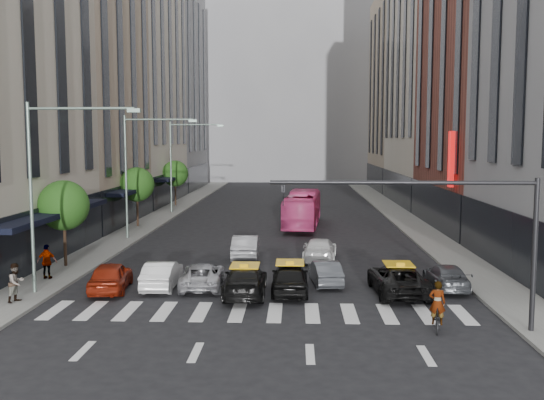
# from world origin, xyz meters

# --- Properties ---
(ground) EXTENTS (160.00, 160.00, 0.00)m
(ground) POSITION_xyz_m (0.00, 0.00, 0.00)
(ground) COLOR black
(ground) RESTS_ON ground
(sidewalk_left) EXTENTS (3.00, 96.00, 0.15)m
(sidewalk_left) POSITION_xyz_m (-11.50, 30.00, 0.07)
(sidewalk_left) COLOR slate
(sidewalk_left) RESTS_ON ground
(sidewalk_right) EXTENTS (3.00, 96.00, 0.15)m
(sidewalk_right) POSITION_xyz_m (11.50, 30.00, 0.07)
(sidewalk_right) COLOR slate
(sidewalk_right) RESTS_ON ground
(building_left_b) EXTENTS (8.00, 16.00, 24.00)m
(building_left_b) POSITION_xyz_m (-17.00, 28.00, 12.00)
(building_left_b) COLOR tan
(building_left_b) RESTS_ON ground
(building_left_c) EXTENTS (8.00, 20.00, 36.00)m
(building_left_c) POSITION_xyz_m (-17.00, 46.00, 18.00)
(building_left_c) COLOR beige
(building_left_c) RESTS_ON ground
(building_left_d) EXTENTS (8.00, 18.00, 30.00)m
(building_left_d) POSITION_xyz_m (-17.00, 65.00, 15.00)
(building_left_d) COLOR gray
(building_left_d) RESTS_ON ground
(building_right_b) EXTENTS (8.00, 18.00, 26.00)m
(building_right_b) POSITION_xyz_m (17.00, 27.00, 13.00)
(building_right_b) COLOR brown
(building_right_b) RESTS_ON ground
(building_right_c) EXTENTS (8.00, 20.00, 40.00)m
(building_right_c) POSITION_xyz_m (17.00, 46.00, 20.00)
(building_right_c) COLOR beige
(building_right_c) RESTS_ON ground
(building_right_d) EXTENTS (8.00, 18.00, 28.00)m
(building_right_d) POSITION_xyz_m (17.00, 65.00, 14.00)
(building_right_d) COLOR tan
(building_right_d) RESTS_ON ground
(building_far) EXTENTS (30.00, 10.00, 36.00)m
(building_far) POSITION_xyz_m (0.00, 85.00, 18.00)
(building_far) COLOR gray
(building_far) RESTS_ON ground
(tree_near) EXTENTS (2.88, 2.88, 4.95)m
(tree_near) POSITION_xyz_m (-11.80, 10.00, 3.65)
(tree_near) COLOR black
(tree_near) RESTS_ON sidewalk_left
(tree_mid) EXTENTS (2.88, 2.88, 4.95)m
(tree_mid) POSITION_xyz_m (-11.80, 26.00, 3.65)
(tree_mid) COLOR black
(tree_mid) RESTS_ON sidewalk_left
(tree_far) EXTENTS (2.88, 2.88, 4.95)m
(tree_far) POSITION_xyz_m (-11.80, 42.00, 3.65)
(tree_far) COLOR black
(tree_far) RESTS_ON sidewalk_left
(streetlamp_near) EXTENTS (5.38, 0.25, 9.00)m
(streetlamp_near) POSITION_xyz_m (-10.04, 4.00, 5.90)
(streetlamp_near) COLOR gray
(streetlamp_near) RESTS_ON sidewalk_left
(streetlamp_mid) EXTENTS (5.38, 0.25, 9.00)m
(streetlamp_mid) POSITION_xyz_m (-10.04, 20.00, 5.90)
(streetlamp_mid) COLOR gray
(streetlamp_mid) RESTS_ON sidewalk_left
(streetlamp_far) EXTENTS (5.38, 0.25, 9.00)m
(streetlamp_far) POSITION_xyz_m (-10.04, 36.00, 5.90)
(streetlamp_far) COLOR gray
(streetlamp_far) RESTS_ON sidewalk_left
(traffic_signal) EXTENTS (10.10, 0.20, 6.00)m
(traffic_signal) POSITION_xyz_m (7.69, -1.00, 4.47)
(traffic_signal) COLOR black
(traffic_signal) RESTS_ON ground
(liberty_sign) EXTENTS (0.30, 0.70, 4.00)m
(liberty_sign) POSITION_xyz_m (12.60, 20.00, 6.00)
(liberty_sign) COLOR red
(liberty_sign) RESTS_ON ground
(car_red) EXTENTS (2.20, 4.44, 1.45)m
(car_red) POSITION_xyz_m (-7.60, 4.94, 0.73)
(car_red) COLOR maroon
(car_red) RESTS_ON ground
(car_white_front) EXTENTS (1.52, 4.18, 1.37)m
(car_white_front) POSITION_xyz_m (-5.20, 5.61, 0.68)
(car_white_front) COLOR silver
(car_white_front) RESTS_ON ground
(car_silver) EXTENTS (2.35, 4.57, 1.23)m
(car_silver) POSITION_xyz_m (-3.20, 5.78, 0.62)
(car_silver) COLOR #AEAFB4
(car_silver) RESTS_ON ground
(taxi_left) EXTENTS (2.11, 4.98, 1.43)m
(taxi_left) POSITION_xyz_m (-0.92, 4.31, 0.72)
(taxi_left) COLOR black
(taxi_left) RESTS_ON ground
(taxi_center) EXTENTS (1.79, 4.38, 1.49)m
(taxi_center) POSITION_xyz_m (1.21, 4.82, 0.75)
(taxi_center) COLOR black
(taxi_center) RESTS_ON ground
(car_grey_mid) EXTENTS (1.78, 3.89, 1.24)m
(car_grey_mid) POSITION_xyz_m (3.00, 6.75, 0.62)
(car_grey_mid) COLOR #45484D
(car_grey_mid) RESTS_ON ground
(taxi_right) EXTENTS (2.60, 5.29, 1.45)m
(taxi_right) POSITION_xyz_m (6.42, 4.88, 0.72)
(taxi_right) COLOR black
(taxi_right) RESTS_ON ground
(car_grey_curb) EXTENTS (1.73, 4.20, 1.22)m
(car_grey_curb) POSITION_xyz_m (9.00, 6.07, 0.61)
(car_grey_curb) COLOR #43464B
(car_grey_curb) RESTS_ON ground
(car_row2_left) EXTENTS (1.67, 4.53, 1.48)m
(car_row2_left) POSITION_xyz_m (-1.63, 13.24, 0.74)
(car_row2_left) COLOR #AAAAAF
(car_row2_left) RESTS_ON ground
(car_row2_right) EXTENTS (2.36, 4.91, 1.38)m
(car_row2_right) POSITION_xyz_m (2.96, 12.78, 0.69)
(car_row2_right) COLOR white
(car_row2_right) RESTS_ON ground
(bus) EXTENTS (3.43, 10.98, 3.01)m
(bus) POSITION_xyz_m (2.04, 27.13, 1.51)
(bus) COLOR #EC458C
(bus) RESTS_ON ground
(motorcycle) EXTENTS (0.86, 1.68, 0.84)m
(motorcycle) POSITION_xyz_m (6.99, -0.71, 0.42)
(motorcycle) COLOR black
(motorcycle) RESTS_ON ground
(rider) EXTENTS (0.70, 0.53, 1.72)m
(rider) POSITION_xyz_m (6.99, -0.71, 1.70)
(rider) COLOR gray
(rider) RESTS_ON motorcycle
(pedestrian_near) EXTENTS (0.91, 1.03, 1.76)m
(pedestrian_near) POSITION_xyz_m (-11.04, 2.23, 1.03)
(pedestrian_near) COLOR gray
(pedestrian_near) RESTS_ON sidewalk_left
(pedestrian_far) EXTENTS (1.09, 0.49, 1.82)m
(pedestrian_far) POSITION_xyz_m (-11.49, 6.70, 1.06)
(pedestrian_far) COLOR gray
(pedestrian_far) RESTS_ON sidewalk_left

